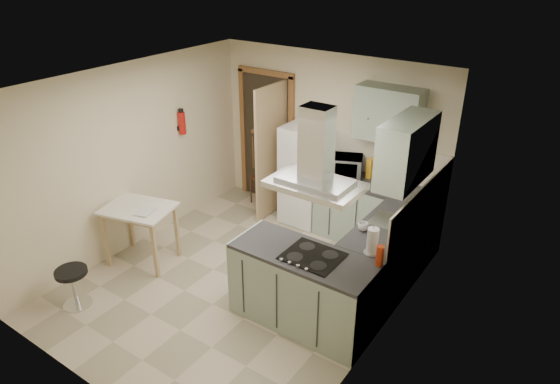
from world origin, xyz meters
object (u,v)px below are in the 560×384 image
Objects in this scene: bentwood_chair at (265,177)px; extractor_hood at (315,185)px; fridge at (305,175)px; stool at (74,287)px; peninsula at (303,289)px; microwave at (343,166)px; drop_leaf_table at (142,235)px.

extractor_hood is at bearing -29.54° from bentwood_chair.
stool is (-1.10, -3.24, -0.51)m from fridge.
peninsula is 1.27m from extractor_hood.
fridge is 3.46m from stool.
peninsula is at bearing 180.00° from extractor_hood.
peninsula is at bearing -96.35° from microwave.
peninsula is at bearing -9.92° from drop_leaf_table.
peninsula is 2.91m from bentwood_chair.
bentwood_chair is at bearing 67.11° from drop_leaf_table.
stool is 3.74m from microwave.
drop_leaf_table is at bearing -175.62° from peninsula.
stool is (-2.33, -1.26, -0.21)m from peninsula.
drop_leaf_table reaches higher than stool.
peninsula is 2.38m from drop_leaf_table.
microwave is at bearing 107.32° from peninsula.
stool is (-0.29, -3.33, -0.22)m from bentwood_chair.
extractor_hood is at bearing -56.21° from fridge.
stool is (0.05, -1.07, -0.16)m from drop_leaf_table.
peninsula is (1.22, -1.98, -0.30)m from fridge.
bentwood_chair is at bearing 152.19° from microwave.
drop_leaf_table is 1.76× the size of stool.
fridge is 1.75× the size of drop_leaf_table.
bentwood_chair is (-2.14, 2.08, -1.26)m from extractor_hood.
peninsula is 1.72× the size of extractor_hood.
bentwood_chair is at bearing 173.14° from fridge.
fridge is 1.67× the size of extractor_hood.
drop_leaf_table is at bearing -118.06° from fridge.
bentwood_chair is 3.35m from stool.
bentwood_chair is (0.34, 2.26, 0.06)m from drop_leaf_table.
microwave is at bearing 109.93° from extractor_hood.
fridge reaches higher than bentwood_chair.
fridge reaches higher than stool.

